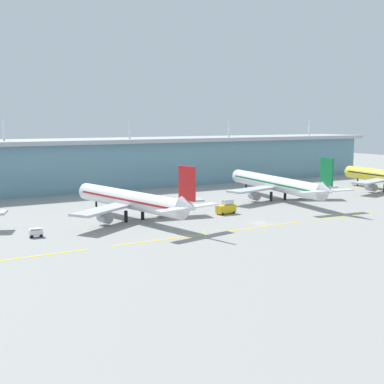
% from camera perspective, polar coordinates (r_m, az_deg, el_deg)
% --- Properties ---
extents(ground_plane, '(600.00, 600.00, 0.00)m').
position_cam_1_polar(ground_plane, '(160.93, 7.57, -3.40)').
color(ground_plane, gray).
extents(terminal_building, '(288.00, 34.00, 31.96)m').
position_cam_1_polar(terminal_building, '(249.63, -7.38, 3.29)').
color(terminal_building, '#6693A8').
rests_on(terminal_building, ground).
extents(airliner_near_middle, '(47.84, 62.28, 18.90)m').
position_cam_1_polar(airliner_near_middle, '(163.80, -6.70, -0.90)').
color(airliner_near_middle, white).
rests_on(airliner_near_middle, ground).
extents(airliner_far_middle, '(48.39, 72.19, 18.90)m').
position_cam_1_polar(airliner_far_middle, '(207.88, 9.29, 0.90)').
color(airliner_far_middle, silver).
rests_on(airliner_far_middle, ground).
extents(taxiway_stripe_west, '(28.00, 0.70, 0.04)m').
position_cam_1_polar(taxiway_stripe_west, '(125.86, -17.44, -6.85)').
color(taxiway_stripe_west, yellow).
rests_on(taxiway_stripe_west, ground).
extents(taxiway_stripe_mid_west, '(28.00, 0.70, 0.04)m').
position_cam_1_polar(taxiway_stripe_mid_west, '(137.12, -3.42, -5.30)').
color(taxiway_stripe_mid_west, yellow).
rests_on(taxiway_stripe_mid_west, ground).
extents(taxiway_stripe_centre, '(28.00, 0.70, 0.04)m').
position_cam_1_polar(taxiway_stripe_centre, '(155.17, 7.85, -3.81)').
color(taxiway_stripe_centre, yellow).
rests_on(taxiway_stripe_centre, ground).
extents(taxiway_stripe_mid_east, '(28.00, 0.70, 0.04)m').
position_cam_1_polar(taxiway_stripe_mid_east, '(177.94, 16.49, -2.57)').
color(taxiway_stripe_mid_east, yellow).
rests_on(taxiway_stripe_mid_east, ground).
extents(baggage_cart, '(3.69, 2.15, 2.48)m').
position_cam_1_polar(baggage_cart, '(145.98, -16.85, -4.32)').
color(baggage_cart, silver).
rests_on(baggage_cart, ground).
extents(fuel_truck, '(7.45, 3.42, 4.95)m').
position_cam_1_polar(fuel_truck, '(174.86, 3.81, -1.70)').
color(fuel_truck, gold).
rests_on(fuel_truck, ground).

